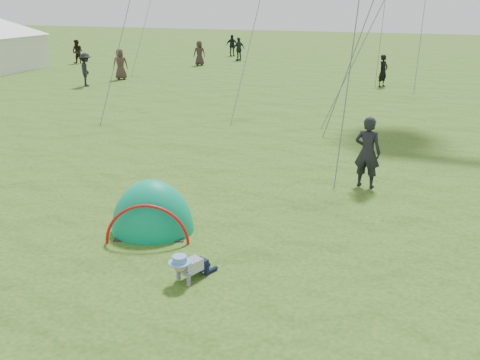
% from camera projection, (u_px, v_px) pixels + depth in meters
% --- Properties ---
extents(ground, '(140.00, 140.00, 0.00)m').
position_uv_depth(ground, '(176.00, 298.00, 8.57)').
color(ground, '#1C5010').
extents(crawling_toddler, '(0.71, 0.83, 0.53)m').
position_uv_depth(crawling_toddler, '(189.00, 266.00, 9.05)').
color(crawling_toddler, black).
rests_on(crawling_toddler, ground).
extents(popup_tent, '(2.06, 1.88, 2.20)m').
position_uv_depth(popup_tent, '(153.00, 231.00, 11.06)').
color(popup_tent, '#008583').
rests_on(popup_tent, ground).
extents(standing_adult, '(0.73, 0.54, 1.82)m').
position_uv_depth(standing_adult, '(367.00, 152.00, 13.34)').
color(standing_adult, black).
rests_on(standing_adult, ground).
extents(crowd_person_1, '(0.82, 0.64, 1.69)m').
position_uv_depth(crowd_person_1, '(77.00, 52.00, 38.46)').
color(crowd_person_1, black).
rests_on(crowd_person_1, ground).
extents(crowd_person_2, '(1.05, 0.91, 1.70)m').
position_uv_depth(crowd_person_2, '(232.00, 45.00, 43.39)').
color(crowd_person_2, black).
rests_on(crowd_person_2, ground).
extents(crowd_person_4, '(1.03, 0.97, 1.76)m').
position_uv_depth(crowd_person_4, '(120.00, 64.00, 31.03)').
color(crowd_person_4, '#402C28').
rests_on(crowd_person_4, ground).
extents(crowd_person_6, '(0.66, 0.74, 1.69)m').
position_uv_depth(crowd_person_6, '(383.00, 71.00, 28.48)').
color(crowd_person_6, black).
rests_on(crowd_person_6, ground).
extents(crowd_person_9, '(1.15, 1.32, 1.77)m').
position_uv_depth(crowd_person_9, '(86.00, 70.00, 28.66)').
color(crowd_person_9, black).
rests_on(crowd_person_9, ground).
extents(crowd_person_10, '(0.99, 0.92, 1.70)m').
position_uv_depth(crowd_person_10, '(199.00, 53.00, 37.44)').
color(crowd_person_10, '#312523').
rests_on(crowd_person_10, ground).
extents(crowd_person_14, '(0.91, 1.07, 1.72)m').
position_uv_depth(crowd_person_14, '(239.00, 49.00, 40.27)').
color(crowd_person_14, '#1F2830').
rests_on(crowd_person_14, ground).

